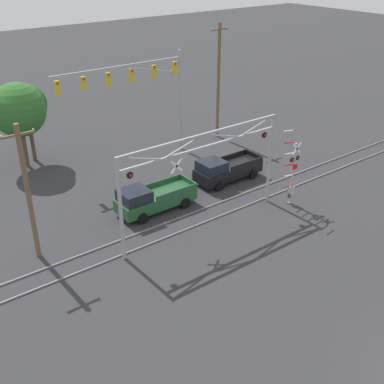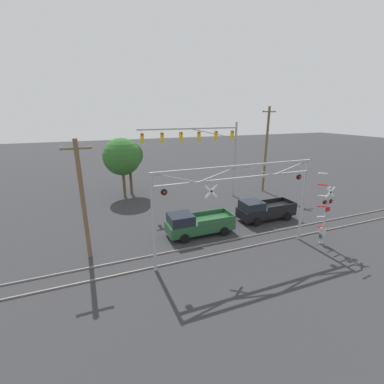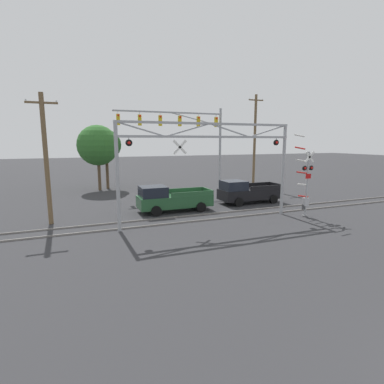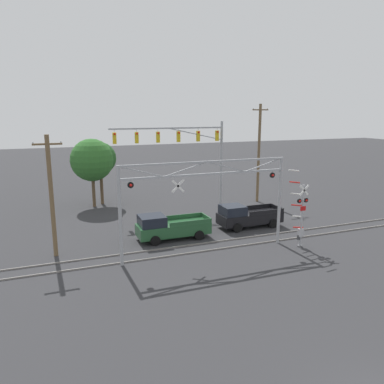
# 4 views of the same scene
# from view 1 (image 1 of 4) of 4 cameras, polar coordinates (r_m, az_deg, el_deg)

# --- Properties ---
(rail_track_near) EXTENTS (80.00, 0.08, 0.10)m
(rail_track_near) POSITION_cam_1_polar(r_m,az_deg,el_deg) (30.97, 0.93, -3.83)
(rail_track_near) COLOR gray
(rail_track_near) RESTS_ON ground_plane
(rail_track_far) EXTENTS (80.00, 0.08, 0.10)m
(rail_track_far) POSITION_cam_1_polar(r_m,az_deg,el_deg) (31.95, -0.65, -2.76)
(rail_track_far) COLOR gray
(rail_track_far) RESTS_ON ground_plane
(crossing_gantry) EXTENTS (11.67, 0.27, 6.32)m
(crossing_gantry) POSITION_cam_1_polar(r_m,az_deg,el_deg) (28.72, 1.32, 3.45)
(crossing_gantry) COLOR #9EA0A5
(crossing_gantry) RESTS_ON ground_plane
(crossing_signal_mast) EXTENTS (1.74, 0.35, 5.66)m
(crossing_signal_mast) POSITION_cam_1_polar(r_m,az_deg,el_deg) (33.09, 11.79, 1.97)
(crossing_signal_mast) COLOR #9EA0A5
(crossing_signal_mast) RESTS_ON ground_plane
(traffic_signal_span) EXTENTS (11.10, 0.39, 8.54)m
(traffic_signal_span) POSITION_cam_1_polar(r_m,az_deg,el_deg) (38.82, -5.47, 12.46)
(traffic_signal_span) COLOR #9EA0A5
(traffic_signal_span) RESTS_ON ground_plane
(pickup_truck_lead) EXTENTS (5.48, 2.22, 1.97)m
(pickup_truck_lead) POSITION_cam_1_polar(r_m,az_deg,el_deg) (32.21, -4.74, -0.77)
(pickup_truck_lead) COLOR #23512D
(pickup_truck_lead) RESTS_ON ground_plane
(pickup_truck_following) EXTENTS (5.37, 2.22, 1.97)m
(pickup_truck_following) POSITION_cam_1_polar(r_m,az_deg,el_deg) (36.32, 3.97, 2.68)
(pickup_truck_following) COLOR black
(pickup_truck_following) RESTS_ON ground_plane
(utility_pole_left) EXTENTS (1.80, 0.28, 8.04)m
(utility_pole_left) POSITION_cam_1_polar(r_m,az_deg,el_deg) (27.44, -18.88, 0.01)
(utility_pole_left) COLOR brown
(utility_pole_left) RESTS_ON ground_plane
(utility_pole_right) EXTENTS (1.80, 0.28, 10.22)m
(utility_pole_right) POSITION_cam_1_polar(r_m,az_deg,el_deg) (43.79, 3.15, 13.05)
(utility_pole_right) COLOR brown
(utility_pole_right) RESTS_ON ground_plane
(background_tree_beyond_span) EXTENTS (4.22, 4.22, 6.86)m
(background_tree_beyond_span) POSITION_cam_1_polar(r_m,az_deg,el_deg) (39.66, -19.88, 9.13)
(background_tree_beyond_span) COLOR brown
(background_tree_beyond_span) RESTS_ON ground_plane
(background_tree_far_left_verge) EXTENTS (3.24, 3.24, 6.43)m
(background_tree_far_left_verge) POSITION_cam_1_polar(r_m,az_deg,el_deg) (40.66, -19.05, 9.75)
(background_tree_far_left_verge) COLOR brown
(background_tree_far_left_verge) RESTS_ON ground_plane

